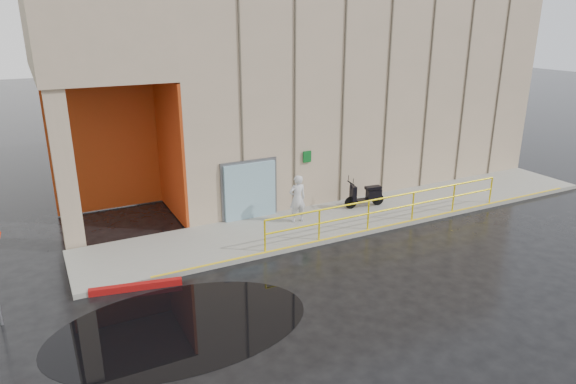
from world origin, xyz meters
The scene contains 8 objects.
ground centered at (0.00, 0.00, 0.00)m, with size 120.00×120.00×0.00m, color black.
sidewalk centered at (4.00, 4.50, 0.07)m, with size 20.00×3.00×0.15m, color gray.
building centered at (5.10, 10.98, 4.21)m, with size 20.00×10.17×8.00m.
guardrail centered at (4.25, 3.15, 0.68)m, with size 9.56×0.06×1.03m.
person centered at (1.51, 4.83, 0.99)m, with size 0.61×0.40×1.68m, color silver.
scooter centered at (4.46, 4.97, 0.86)m, with size 1.62×0.71×1.23m.
red_curb centered at (-4.44, 2.82, 0.09)m, with size 2.40×0.18×0.18m, color maroon.
puddle centered at (-3.87, 0.61, 0.00)m, with size 6.19×3.81×0.01m, color black.
Camera 1 is at (-6.37, -9.83, 6.90)m, focal length 32.00 mm.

